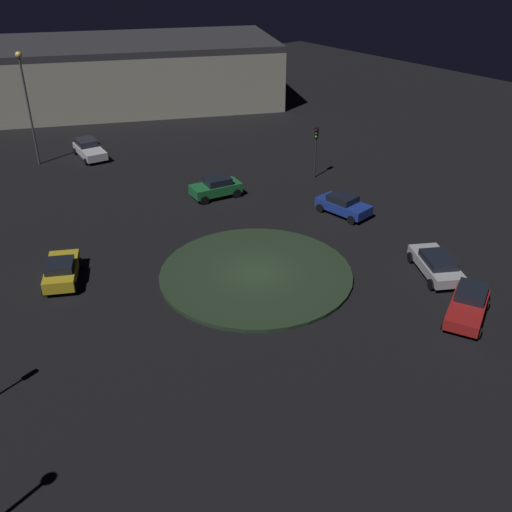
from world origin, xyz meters
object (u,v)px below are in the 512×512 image
at_px(car_silver, 437,264).
at_px(car_blue, 343,205).
at_px(car_white, 89,149).
at_px(car_yellow, 61,270).
at_px(car_green, 216,187).
at_px(store_building, 135,72).
at_px(car_red, 468,306).
at_px(traffic_light_southwest, 316,143).
at_px(streetlamp_south, 26,92).

bearing_deg(car_silver, car_blue, -160.55).
height_order(car_white, car_silver, car_white).
relative_size(car_yellow, car_silver, 0.90).
bearing_deg(car_white, car_green, 21.68).
distance_m(car_yellow, car_silver, 22.68).
height_order(car_yellow, car_blue, car_blue).
xyz_separation_m(car_blue, store_building, (-3.88, -37.37, 2.84)).
bearing_deg(car_red, car_silver, -146.50).
height_order(car_red, store_building, store_building).
relative_size(car_red, traffic_light_southwest, 1.03).
height_order(car_white, traffic_light_southwest, traffic_light_southwest).
distance_m(car_white, car_silver, 33.66).
bearing_deg(store_building, traffic_light_southwest, 115.88).
height_order(car_white, car_yellow, car_white).
relative_size(car_yellow, traffic_light_southwest, 1.00).
height_order(car_green, traffic_light_southwest, traffic_light_southwest).
height_order(car_green, streetlamp_south, streetlamp_south).
bearing_deg(car_silver, car_yellow, -96.53).
bearing_deg(car_white, streetlamp_south, -98.29).
xyz_separation_m(car_silver, car_blue, (-1.96, -9.58, 0.03)).
height_order(car_white, car_green, car_green).
distance_m(car_green, streetlamp_south, 18.75).
height_order(car_red, car_yellow, car_yellow).
height_order(traffic_light_southwest, store_building, store_building).
bearing_deg(car_white, traffic_light_southwest, 44.31).
distance_m(car_blue, store_building, 37.67).
height_order(car_red, streetlamp_south, streetlamp_south).
bearing_deg(traffic_light_southwest, car_red, 35.28).
bearing_deg(car_green, traffic_light_southwest, -2.07).
height_order(streetlamp_south, store_building, streetlamp_south).
height_order(car_white, store_building, store_building).
bearing_deg(car_white, car_red, 15.00).
bearing_deg(traffic_light_southwest, streetlamp_south, -80.31).
bearing_deg(car_red, car_blue, -131.99).
bearing_deg(car_blue, car_green, -153.00).
distance_m(car_blue, traffic_light_southwest, 7.72).
relative_size(car_silver, car_green, 1.17).
bearing_deg(car_silver, car_green, -138.29).
distance_m(car_green, store_building, 30.40).
bearing_deg(car_blue, store_building, 168.85).
height_order(car_silver, streetlamp_south, streetlamp_south).
relative_size(car_silver, store_building, 0.13).
distance_m(car_yellow, streetlamp_south, 22.09).
xyz_separation_m(car_red, traffic_light_southwest, (-7.78, -19.85, 2.38)).
bearing_deg(car_white, car_yellow, -22.01).
distance_m(car_silver, car_green, 18.45).
bearing_deg(car_blue, car_white, -163.96).
height_order(car_red, car_green, car_green).
distance_m(car_blue, streetlamp_south, 28.54).
distance_m(streetlamp_south, store_building, 21.70).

